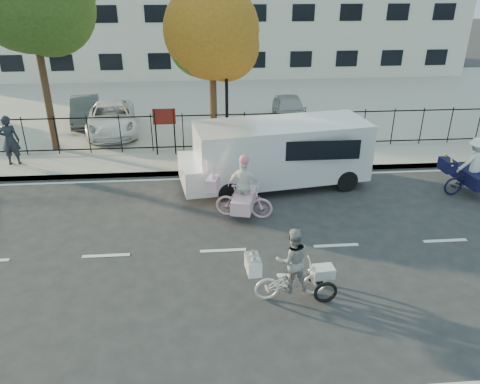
{
  "coord_description": "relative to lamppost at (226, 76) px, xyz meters",
  "views": [
    {
      "loc": [
        -0.4,
        -10.32,
        6.62
      ],
      "look_at": [
        0.54,
        1.2,
        1.1
      ],
      "focal_mm": 35.0,
      "sensor_mm": 36.0,
      "label": 1
    }
  ],
  "objects": [
    {
      "name": "ground",
      "position": [
        -0.5,
        -6.8,
        -3.11
      ],
      "size": [
        120.0,
        120.0,
        0.0
      ],
      "primitive_type": "plane",
      "color": "#333334"
    },
    {
      "name": "road_markings",
      "position": [
        -0.5,
        -6.8,
        -3.11
      ],
      "size": [
        60.0,
        9.52,
        0.01
      ],
      "primitive_type": null,
      "color": "silver",
      "rests_on": "ground"
    },
    {
      "name": "curb",
      "position": [
        -0.5,
        -1.75,
        -3.04
      ],
      "size": [
        60.0,
        0.1,
        0.15
      ],
      "primitive_type": "cube",
      "color": "#A8A399",
      "rests_on": "ground"
    },
    {
      "name": "sidewalk",
      "position": [
        -0.5,
        -0.7,
        -3.04
      ],
      "size": [
        60.0,
        2.2,
        0.15
      ],
      "primitive_type": "cube",
      "color": "#A8A399",
      "rests_on": "ground"
    },
    {
      "name": "parking_lot",
      "position": [
        -0.5,
        8.2,
        -3.04
      ],
      "size": [
        60.0,
        15.6,
        0.15
      ],
      "primitive_type": "cube",
      "color": "#A8A399",
      "rests_on": "ground"
    },
    {
      "name": "iron_fence",
      "position": [
        -0.5,
        0.4,
        -2.21
      ],
      "size": [
        58.0,
        0.06,
        1.5
      ],
      "primitive_type": null,
      "color": "black",
      "rests_on": "sidewalk"
    },
    {
      "name": "building",
      "position": [
        -0.5,
        18.2,
        -0.11
      ],
      "size": [
        34.0,
        10.0,
        6.0
      ],
      "primitive_type": "cube",
      "color": "silver",
      "rests_on": "ground"
    },
    {
      "name": "lamppost",
      "position": [
        0.0,
        0.0,
        0.0
      ],
      "size": [
        0.36,
        0.36,
        4.33
      ],
      "color": "black",
      "rests_on": "sidewalk"
    },
    {
      "name": "street_sign",
      "position": [
        -2.35,
        0.0,
        -1.7
      ],
      "size": [
        0.85,
        0.06,
        1.8
      ],
      "color": "black",
      "rests_on": "sidewalk"
    },
    {
      "name": "zebra_trike",
      "position": [
        0.91,
        -8.8,
        -2.45
      ],
      "size": [
        2.01,
        0.82,
        1.72
      ],
      "rotation": [
        0.0,
        0.0,
        1.66
      ],
      "color": "silver",
      "rests_on": "ground"
    },
    {
      "name": "unicorn_bike",
      "position": [
        0.17,
        -5.01,
        -2.39
      ],
      "size": [
        1.99,
        1.42,
        1.96
      ],
      "rotation": [
        0.0,
        0.0,
        1.31
      ],
      "color": "beige",
      "rests_on": "ground"
    },
    {
      "name": "bull_bike",
      "position": [
        7.62,
        -4.02,
        -2.35
      ],
      "size": [
        2.08,
        1.43,
        1.92
      ],
      "rotation": [
        0.0,
        0.0,
        1.66
      ],
      "color": "#101435",
      "rests_on": "ground"
    },
    {
      "name": "white_van",
      "position": [
        1.51,
        -2.86,
        -1.91
      ],
      "size": [
        6.38,
        2.9,
        2.17
      ],
      "rotation": [
        0.0,
        0.0,
        0.15
      ],
      "color": "white",
      "rests_on": "ground"
    },
    {
      "name": "pedestrian",
      "position": [
        -7.85,
        -0.56,
        -2.04
      ],
      "size": [
        0.69,
        0.47,
        1.84
      ],
      "primitive_type": "imported",
      "rotation": [
        0.0,
        0.0,
        3.19
      ],
      "color": "black",
      "rests_on": "sidewalk"
    },
    {
      "name": "lot_car_b",
      "position": [
        -4.88,
        2.98,
        -2.34
      ],
      "size": [
        2.78,
        4.76,
        1.24
      ],
      "primitive_type": "imported",
      "rotation": [
        0.0,
        0.0,
        0.17
      ],
      "color": "white",
      "rests_on": "parking_lot"
    },
    {
      "name": "lot_car_c",
      "position": [
        -6.29,
        4.45,
        -2.37
      ],
      "size": [
        1.92,
        3.77,
        1.19
      ],
      "primitive_type": "imported",
      "rotation": [
        0.0,
        0.0,
        0.19
      ],
      "color": "#44474B",
      "rests_on": "parking_lot"
    },
    {
      "name": "lot_car_d",
      "position": [
        3.11,
        3.79,
        -2.36
      ],
      "size": [
        1.61,
        3.62,
        1.21
      ],
      "primitive_type": "imported",
      "rotation": [
        0.0,
        0.0,
        -0.05
      ],
      "color": "#9DA0A4",
      "rests_on": "parking_lot"
    },
    {
      "name": "tree_mid",
      "position": [
        -0.35,
        0.56,
        1.34
      ],
      "size": [
        3.51,
        3.47,
        6.36
      ],
      "color": "#442D1D",
      "rests_on": "ground"
    }
  ]
}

